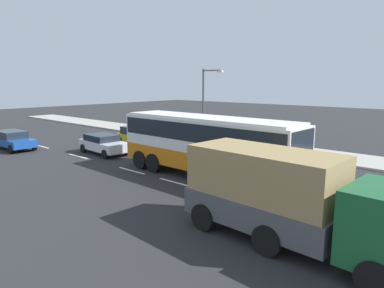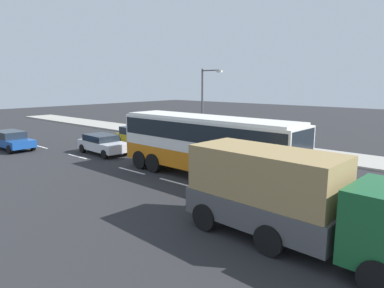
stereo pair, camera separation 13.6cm
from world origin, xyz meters
The scene contains 10 objects.
ground_plane centered at (0.00, 0.00, 0.00)m, with size 120.00×120.00×0.00m, color #28282B.
sidewalk_curb centered at (0.00, 8.84, 0.07)m, with size 80.00×4.00×0.15m, color #A8A399.
lane_centreline centered at (-3.49, -2.64, 0.00)m, with size 25.85×0.16×0.01m.
coach_bus centered at (1.21, -0.84, 2.08)m, with size 10.91×2.76×3.36m.
cargo_truck centered at (8.11, -5.15, 1.60)m, with size 7.47×2.76×2.98m.
car_blue_saloon centered at (-15.36, -4.62, 0.76)m, with size 4.70×1.98×1.43m.
car_yellow_taxi centered at (-9.24, 3.04, 0.79)m, with size 4.71×2.29×1.50m.
car_silver_hatch centered at (-8.48, -0.88, 0.76)m, with size 4.42×2.15×1.40m.
pedestrian_near_curb centered at (-4.35, 7.83, 1.16)m, with size 0.32×0.32×1.75m.
street_lamp centered at (-5.50, 7.20, 3.75)m, with size 2.05×0.24×6.13m.
Camera 2 is at (12.60, -14.96, 5.15)m, focal length 31.89 mm.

